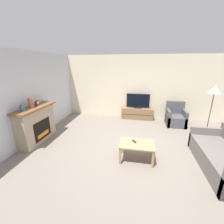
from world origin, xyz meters
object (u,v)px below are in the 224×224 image
at_px(fireplace, 36,124).
at_px(remote, 134,141).
at_px(armchair, 175,118).
at_px(floor_lamp, 214,94).
at_px(mantel_vase_centre_left, 31,103).
at_px(mantel_clock, 37,103).
at_px(tv_stand, 137,113).
at_px(tv, 138,101).
at_px(coffee_table, 137,146).
at_px(mantel_vase_left, 22,108).

xyz_separation_m(fireplace, remote, (2.99, -0.35, -0.10)).
xyz_separation_m(armchair, remote, (-1.50, -2.54, 0.17)).
relative_size(armchair, floor_lamp, 0.52).
distance_m(mantel_vase_centre_left, armchair, 5.12).
height_order(mantel_clock, armchair, mantel_clock).
xyz_separation_m(mantel_clock, tv_stand, (2.98, 2.48, -0.94)).
bearing_deg(remote, mantel_vase_centre_left, 142.69).
distance_m(tv, remote, 2.99).
relative_size(fireplace, floor_lamp, 0.86).
relative_size(fireplace, mantel_clock, 9.90).
distance_m(mantel_clock, remote, 3.10).
xyz_separation_m(mantel_clock, coffee_table, (3.04, -0.57, -0.80)).
bearing_deg(tv_stand, mantel_vase_centre_left, -137.43).
bearing_deg(armchair, mantel_vase_centre_left, -152.80).
bearing_deg(tv_stand, mantel_clock, -140.25).
bearing_deg(mantel_clock, floor_lamp, 9.03).
relative_size(tv, remote, 6.60).
bearing_deg(tv, mantel_vase_centre_left, -137.45).
xyz_separation_m(tv, armchair, (1.50, -0.43, -0.49)).
bearing_deg(mantel_vase_centre_left, tv, 42.55).
relative_size(fireplace, mantel_vase_left, 7.70).
relative_size(armchair, coffee_table, 1.08).
height_order(fireplace, mantel_vase_centre_left, mantel_vase_centre_left).
bearing_deg(tv_stand, armchair, -16.24).
xyz_separation_m(mantel_vase_centre_left, coffee_table, (3.04, -0.31, -0.87)).
height_order(mantel_vase_centre_left, coffee_table, mantel_vase_centre_left).
height_order(mantel_vase_left, mantel_clock, mantel_vase_left).
distance_m(coffee_table, floor_lamp, 2.74).
bearing_deg(coffee_table, floor_lamp, 33.67).
xyz_separation_m(mantel_clock, floor_lamp, (5.13, 0.82, 0.32)).
distance_m(mantel_vase_left, armchair, 5.27).
xyz_separation_m(mantel_vase_centre_left, armchair, (4.47, 2.30, -0.96)).
distance_m(armchair, floor_lamp, 1.84).
height_order(mantel_vase_centre_left, remote, mantel_vase_centre_left).
bearing_deg(floor_lamp, mantel_vase_left, -164.64).
height_order(remote, floor_lamp, floor_lamp).
xyz_separation_m(mantel_clock, tv, (2.98, 2.47, -0.41)).
relative_size(tv_stand, floor_lamp, 0.78).
bearing_deg(mantel_vase_left, armchair, 30.48).
xyz_separation_m(mantel_vase_left, coffee_table, (3.04, 0.02, -0.81)).
relative_size(mantel_clock, remote, 1.01).
distance_m(tv_stand, tv, 0.54).
height_order(mantel_vase_left, armchair, mantel_vase_left).
height_order(tv, coffee_table, tv).
distance_m(mantel_vase_centre_left, remote, 3.09).
bearing_deg(armchair, remote, -120.54).
bearing_deg(tv, floor_lamp, -37.60).
distance_m(mantel_clock, armchair, 5.00).
bearing_deg(fireplace, armchair, 25.98).
height_order(mantel_clock, floor_lamp, floor_lamp).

